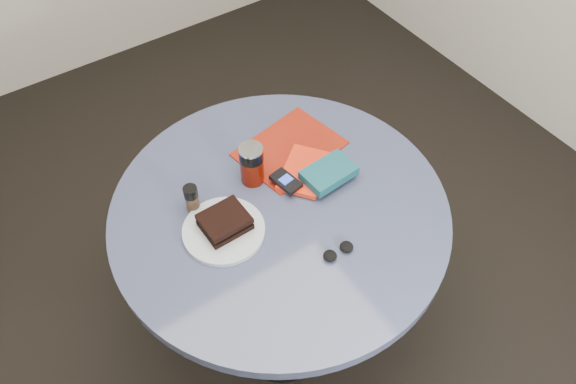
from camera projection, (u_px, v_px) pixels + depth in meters
ground at (282, 323)px, 2.22m from camera, size 4.00×4.00×0.00m
table at (280, 239)px, 1.77m from camera, size 1.00×1.00×0.75m
plate at (224, 231)px, 1.58m from camera, size 0.25×0.25×0.01m
sandwich at (225, 222)px, 1.57m from camera, size 0.13×0.11×0.05m
soda_can at (252, 164)px, 1.66m from camera, size 0.08×0.08×0.14m
pepper_grinder at (192, 198)px, 1.60m from camera, size 0.05×0.05×0.09m
magazine at (290, 149)px, 1.79m from camera, size 0.35×0.29×0.01m
red_book at (304, 171)px, 1.72m from camera, size 0.23×0.21×0.02m
novel at (329, 173)px, 1.68m from camera, size 0.16×0.11×0.03m
mp3_player at (286, 181)px, 1.67m from camera, size 0.07×0.10×0.02m
headphones at (338, 251)px, 1.53m from camera, size 0.09×0.04×0.02m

